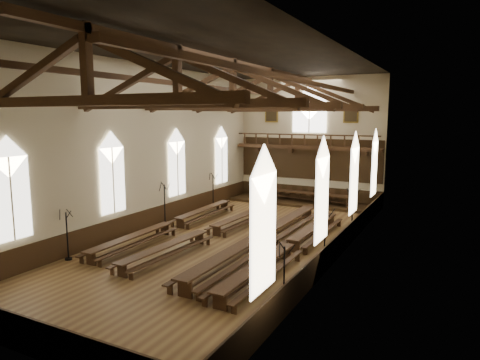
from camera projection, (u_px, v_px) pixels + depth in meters
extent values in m
plane|color=brown|center=(233.00, 241.00, 23.92)|extent=(26.00, 26.00, 0.00)
plane|color=#BEAE8F|center=(309.00, 140.00, 34.58)|extent=(12.00, 0.00, 12.00)
plane|color=#BEAE8F|center=(9.00, 186.00, 11.77)|extent=(12.00, 0.00, 12.00)
plane|color=#BEAE8F|center=(146.00, 148.00, 25.91)|extent=(0.00, 26.00, 26.00)
plane|color=#BEAE8F|center=(343.00, 156.00, 20.44)|extent=(0.00, 26.00, 26.00)
plane|color=black|center=(233.00, 56.00, 22.43)|extent=(26.00, 26.00, 0.00)
cube|color=#301D0E|center=(308.00, 193.00, 35.20)|extent=(11.90, 0.08, 1.20)
cube|color=#301D0E|center=(22.00, 334.00, 12.45)|extent=(11.90, 0.08, 1.20)
cube|color=#301D0E|center=(149.00, 218.00, 26.54)|extent=(0.08, 25.90, 1.20)
cube|color=#301D0E|center=(339.00, 245.00, 21.11)|extent=(0.08, 25.90, 1.20)
cube|color=silver|center=(11.00, 199.00, 18.20)|extent=(0.05, 1.80, 3.60)
cube|color=silver|center=(8.00, 157.00, 17.94)|extent=(0.05, 1.80, 1.80)
cylinder|color=#BEAE8F|center=(12.00, 199.00, 18.19)|extent=(0.08, 0.08, 3.60)
cube|color=silver|center=(113.00, 180.00, 23.47)|extent=(0.05, 1.80, 3.60)
cube|color=silver|center=(111.00, 148.00, 23.20)|extent=(0.05, 1.80, 1.80)
cylinder|color=#BEAE8F|center=(113.00, 180.00, 23.45)|extent=(0.08, 0.08, 3.60)
cube|color=silver|center=(177.00, 169.00, 28.73)|extent=(0.05, 1.80, 3.60)
cube|color=silver|center=(177.00, 142.00, 28.47)|extent=(0.05, 1.80, 1.80)
cylinder|color=#BEAE8F|center=(178.00, 169.00, 28.72)|extent=(0.08, 0.08, 3.60)
cube|color=silver|center=(222.00, 160.00, 34.00)|extent=(0.05, 1.80, 3.60)
cube|color=silver|center=(221.00, 138.00, 33.73)|extent=(0.05, 1.80, 1.80)
cylinder|color=#BEAE8F|center=(222.00, 160.00, 33.98)|extent=(0.08, 0.08, 3.60)
cube|color=silver|center=(263.00, 234.00, 12.82)|extent=(0.05, 1.80, 3.60)
cube|color=silver|center=(264.00, 174.00, 12.56)|extent=(0.05, 1.80, 1.80)
cylinder|color=#BEAE8F|center=(262.00, 234.00, 12.84)|extent=(0.08, 0.08, 3.60)
cube|color=silver|center=(322.00, 200.00, 18.09)|extent=(0.05, 1.80, 3.60)
cube|color=silver|center=(323.00, 157.00, 17.82)|extent=(0.05, 1.80, 1.80)
cylinder|color=#BEAE8F|center=(321.00, 199.00, 18.11)|extent=(0.08, 0.08, 3.60)
cube|color=silver|center=(354.00, 181.00, 23.36)|extent=(0.05, 1.80, 3.60)
cube|color=silver|center=(355.00, 148.00, 23.09)|extent=(0.05, 1.80, 1.80)
cylinder|color=#BEAE8F|center=(353.00, 181.00, 23.37)|extent=(0.08, 0.08, 3.60)
cube|color=silver|center=(374.00, 169.00, 28.62)|extent=(0.05, 1.80, 3.60)
cube|color=silver|center=(375.00, 142.00, 28.36)|extent=(0.05, 1.80, 1.80)
cylinder|color=#BEAE8F|center=(374.00, 169.00, 28.64)|extent=(0.08, 0.08, 3.60)
cube|color=white|center=(309.00, 117.00, 34.23)|extent=(2.80, 0.05, 2.40)
cube|color=white|center=(310.00, 102.00, 34.05)|extent=(2.80, 0.05, 2.80)
cylinder|color=#BEAE8F|center=(309.00, 117.00, 34.20)|extent=(0.10, 0.10, 2.40)
cube|color=#3C2913|center=(306.00, 148.00, 34.10)|extent=(11.80, 1.20, 0.20)
cube|color=#301D0E|center=(309.00, 159.00, 34.76)|extent=(11.80, 0.10, 3.30)
cube|color=#3C2913|center=(305.00, 135.00, 33.47)|extent=(11.60, 0.12, 0.10)
cube|color=#3C2913|center=(304.00, 146.00, 33.61)|extent=(11.60, 0.12, 0.10)
cube|color=#3C2913|center=(258.00, 149.00, 36.54)|extent=(0.35, 0.40, 0.50)
cube|color=#3C2913|center=(290.00, 150.00, 35.18)|extent=(0.35, 0.40, 0.50)
cube|color=#3C2913|center=(326.00, 151.00, 33.81)|extent=(0.35, 0.40, 0.50)
cube|color=#3C2913|center=(365.00, 153.00, 32.44)|extent=(0.35, 0.40, 0.50)
cube|color=brown|center=(272.00, 114.00, 35.70)|extent=(1.15, 0.06, 1.45)
cube|color=black|center=(271.00, 114.00, 35.66)|extent=(0.95, 0.04, 1.25)
cube|color=brown|center=(351.00, 113.00, 32.69)|extent=(1.15, 0.06, 1.45)
cube|color=black|center=(351.00, 113.00, 32.66)|extent=(0.95, 0.04, 1.25)
cube|color=#3C2913|center=(88.00, 101.00, 14.04)|extent=(11.70, 0.35, 0.35)
cube|color=#3C2913|center=(86.00, 60.00, 13.85)|extent=(0.30, 0.30, 2.40)
cube|color=#3C2913|center=(28.00, 76.00, 15.22)|extent=(5.44, 0.26, 2.40)
cube|color=#3C2913|center=(157.00, 68.00, 12.60)|extent=(5.44, 0.26, 2.40)
cube|color=#3C2913|center=(178.00, 104.00, 18.43)|extent=(11.70, 0.35, 0.35)
cube|color=#3C2913|center=(177.00, 73.00, 18.24)|extent=(0.30, 0.30, 2.40)
cube|color=#3C2913|center=(126.00, 85.00, 19.61)|extent=(5.44, 0.26, 2.40)
cube|color=#3C2913|center=(237.00, 80.00, 16.99)|extent=(5.44, 0.26, 2.40)
cube|color=#3C2913|center=(233.00, 107.00, 22.82)|extent=(11.70, 0.35, 0.35)
cube|color=#3C2913|center=(233.00, 82.00, 22.63)|extent=(0.30, 0.30, 2.40)
cube|color=#3C2913|center=(188.00, 91.00, 24.00)|extent=(5.44, 0.26, 2.40)
cube|color=#3C2913|center=(283.00, 88.00, 21.37)|extent=(5.44, 0.26, 2.40)
cube|color=#3C2913|center=(270.00, 108.00, 27.21)|extent=(11.70, 0.35, 0.35)
cube|color=#3C2913|center=(270.00, 87.00, 27.02)|extent=(0.30, 0.30, 2.40)
cube|color=#3C2913|center=(230.00, 95.00, 28.39)|extent=(5.44, 0.26, 2.40)
cube|color=#3C2913|center=(314.00, 93.00, 25.76)|extent=(5.44, 0.26, 2.40)
cube|color=#3C2913|center=(297.00, 109.00, 31.60)|extent=(11.70, 0.35, 0.35)
cube|color=#3C2913|center=(297.00, 91.00, 31.40)|extent=(0.30, 0.30, 2.40)
cube|color=#3C2913|center=(262.00, 98.00, 32.78)|extent=(5.44, 0.26, 2.40)
cube|color=#3C2913|center=(336.00, 96.00, 30.15)|extent=(5.44, 0.26, 2.40)
cube|color=#3C2913|center=(181.00, 84.00, 24.16)|extent=(0.25, 25.70, 0.25)
cube|color=#3C2913|center=(293.00, 79.00, 21.10)|extent=(0.25, 25.70, 0.25)
cube|color=#3C2913|center=(233.00, 62.00, 22.48)|extent=(0.30, 25.70, 0.30)
cube|color=#3C2913|center=(130.00, 236.00, 22.49)|extent=(0.80, 6.43, 0.07)
cube|color=#3C2913|center=(88.00, 258.00, 20.00)|extent=(0.55, 0.09, 0.61)
cube|color=#3C2913|center=(164.00, 229.00, 25.07)|extent=(0.55, 0.09, 0.61)
cube|color=#3C2913|center=(131.00, 244.00, 22.55)|extent=(0.21, 5.69, 0.07)
cube|color=#3C2913|center=(122.00, 239.00, 22.77)|extent=(0.41, 6.42, 0.06)
cube|color=#3C2913|center=(79.00, 259.00, 20.23)|extent=(0.21, 0.07, 0.36)
cube|color=#3C2913|center=(157.00, 230.00, 25.38)|extent=(0.21, 0.07, 0.36)
cube|color=#3C2913|center=(139.00, 242.00, 22.28)|extent=(0.41, 6.42, 0.06)
cube|color=#3C2913|center=(97.00, 263.00, 19.73)|extent=(0.21, 0.07, 0.36)
cube|color=#3C2913|center=(173.00, 233.00, 24.89)|extent=(0.21, 0.07, 0.36)
cube|color=#3C2913|center=(205.00, 209.00, 28.98)|extent=(0.80, 6.43, 0.07)
cube|color=#3C2913|center=(181.00, 223.00, 26.50)|extent=(0.55, 0.09, 0.61)
cube|color=#3C2913|center=(226.00, 206.00, 31.57)|extent=(0.55, 0.09, 0.61)
cube|color=#3C2913|center=(205.00, 215.00, 29.04)|extent=(0.21, 5.69, 0.07)
cube|color=#3C2913|center=(198.00, 212.00, 29.27)|extent=(0.41, 6.42, 0.06)
cube|color=#3C2913|center=(173.00, 225.00, 26.72)|extent=(0.21, 0.07, 0.36)
cube|color=#3C2913|center=(220.00, 207.00, 31.87)|extent=(0.21, 0.07, 0.36)
cube|color=#3C2913|center=(213.00, 214.00, 28.77)|extent=(0.41, 6.42, 0.06)
cube|color=#3C2913|center=(188.00, 227.00, 26.23)|extent=(0.21, 0.07, 0.36)
cube|color=#3C2913|center=(233.00, 208.00, 31.38)|extent=(0.21, 0.07, 0.36)
cube|color=#3C2913|center=(168.00, 246.00, 20.71)|extent=(0.95, 6.33, 0.07)
cube|color=#3C2913|center=(128.00, 272.00, 18.27)|extent=(0.54, 0.10, 0.60)
cube|color=#3C2913|center=(200.00, 238.00, 23.25)|extent=(0.54, 0.10, 0.60)
cube|color=#3C2913|center=(169.00, 255.00, 20.77)|extent=(0.35, 5.58, 0.07)
cube|color=#3C2913|center=(160.00, 250.00, 21.03)|extent=(0.57, 6.31, 0.05)
cube|color=#3C2913|center=(118.00, 273.00, 18.52)|extent=(0.20, 0.07, 0.35)
cube|color=#3C2913|center=(192.00, 239.00, 23.59)|extent=(0.20, 0.07, 0.35)
cube|color=#3C2913|center=(178.00, 253.00, 20.47)|extent=(0.57, 6.31, 0.05)
cube|color=#3C2913|center=(137.00, 277.00, 17.97)|extent=(0.20, 0.07, 0.35)
cube|color=#3C2913|center=(209.00, 242.00, 23.03)|extent=(0.20, 0.07, 0.35)
cube|color=#3C2913|center=(239.00, 215.00, 27.20)|extent=(0.95, 6.33, 0.07)
cube|color=#3C2913|center=(216.00, 231.00, 24.76)|extent=(0.54, 0.10, 0.60)
cube|color=#3C2913|center=(258.00, 212.00, 29.74)|extent=(0.54, 0.10, 0.60)
cube|color=#3C2913|center=(239.00, 222.00, 27.26)|extent=(0.35, 5.58, 0.07)
cube|color=#3C2913|center=(232.00, 218.00, 27.52)|extent=(0.57, 6.31, 0.05)
cube|color=#3C2913|center=(208.00, 232.00, 25.02)|extent=(0.20, 0.07, 0.35)
cube|color=#3C2913|center=(251.00, 212.00, 30.08)|extent=(0.20, 0.07, 0.35)
cube|color=#3C2913|center=(247.00, 220.00, 26.96)|extent=(0.57, 6.31, 0.05)
cube|color=#3C2913|center=(224.00, 235.00, 24.46)|extent=(0.20, 0.07, 0.35)
cube|color=#3C2913|center=(265.00, 214.00, 29.52)|extent=(0.20, 0.07, 0.35)
cube|color=#3C2913|center=(229.00, 253.00, 19.30)|extent=(0.79, 7.62, 0.09)
cube|color=#3C2913|center=(186.00, 289.00, 16.35)|extent=(0.65, 0.09, 0.73)
cube|color=#3C2913|center=(261.00, 242.00, 22.37)|extent=(0.65, 0.09, 0.73)
cube|color=#3C2913|center=(229.00, 264.00, 19.37)|extent=(0.11, 6.75, 0.09)
cube|color=#3C2913|center=(216.00, 257.00, 19.65)|extent=(0.33, 7.62, 0.07)
cube|color=#3C2913|center=(171.00, 290.00, 16.63)|extent=(0.24, 0.08, 0.42)
cube|color=#3C2913|center=(250.00, 243.00, 22.75)|extent=(0.24, 0.08, 0.42)
cube|color=#3C2913|center=(242.00, 262.00, 19.03)|extent=(0.33, 7.62, 0.07)
cube|color=#3C2913|center=(200.00, 296.00, 16.01)|extent=(0.24, 0.08, 0.42)
cube|color=#3C2913|center=(273.00, 246.00, 22.13)|extent=(0.24, 0.08, 0.42)
cube|color=#3C2913|center=(288.00, 219.00, 25.79)|extent=(0.79, 7.62, 0.09)
cube|color=#3C2913|center=(265.00, 239.00, 22.84)|extent=(0.65, 0.09, 0.73)
cube|color=#3C2913|center=(306.00, 214.00, 28.86)|extent=(0.65, 0.09, 0.73)
cube|color=#3C2913|center=(288.00, 227.00, 25.87)|extent=(0.11, 6.75, 0.09)
cube|color=#3C2913|center=(278.00, 222.00, 26.15)|extent=(0.33, 7.62, 0.07)
cube|color=#3C2913|center=(253.00, 241.00, 23.13)|extent=(0.24, 0.08, 0.42)
cube|color=#3C2913|center=(297.00, 215.00, 29.24)|extent=(0.24, 0.08, 0.42)
cube|color=#3C2913|center=(299.00, 225.00, 25.53)|extent=(0.33, 7.62, 0.07)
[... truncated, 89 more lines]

